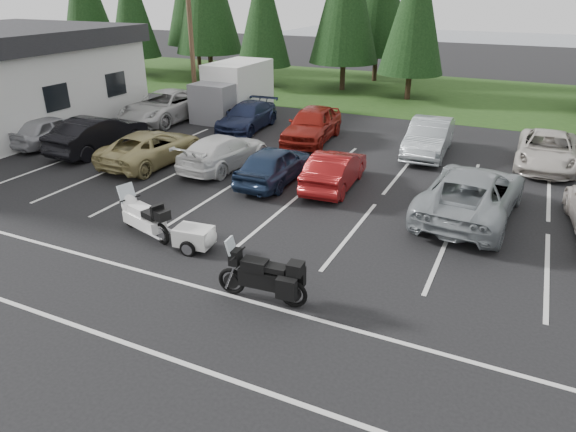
{
  "coord_description": "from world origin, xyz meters",
  "views": [
    {
      "loc": [
        7.43,
        -12.43,
        6.91
      ],
      "look_at": [
        1.78,
        -0.5,
        0.93
      ],
      "focal_mm": 32.0,
      "sensor_mm": 36.0,
      "label": 1
    }
  ],
  "objects_px": {
    "box_truck": "(230,91)",
    "utility_pole": "(190,29)",
    "car_near_6": "(472,193)",
    "car_near_5": "(335,170)",
    "car_near_3": "(224,151)",
    "car_far_3": "(429,137)",
    "adventure_motorcycle": "(261,272)",
    "car_far_4": "(547,150)",
    "car_far_2": "(312,124)",
    "touring_motorcycle": "(143,213)",
    "car_far_0": "(166,106)",
    "car_far_1": "(247,116)",
    "car_near_1": "(98,134)",
    "cargo_trailer": "(194,239)",
    "car_near_4": "(274,164)",
    "car_near_2": "(152,147)",
    "car_near_0": "(52,130)"
  },
  "relations": [
    {
      "from": "box_truck",
      "to": "utility_pole",
      "type": "bearing_deg",
      "value": -165.96
    },
    {
      "from": "car_near_6",
      "to": "car_near_5",
      "type": "bearing_deg",
      "value": -2.26
    },
    {
      "from": "car_near_3",
      "to": "car_far_3",
      "type": "relative_size",
      "value": 0.99
    },
    {
      "from": "adventure_motorcycle",
      "to": "car_far_4",
      "type": "bearing_deg",
      "value": 62.28
    },
    {
      "from": "car_far_2",
      "to": "car_far_4",
      "type": "distance_m",
      "value": 10.22
    },
    {
      "from": "utility_pole",
      "to": "touring_motorcycle",
      "type": "distance_m",
      "value": 16.22
    },
    {
      "from": "car_near_6",
      "to": "car_far_2",
      "type": "relative_size",
      "value": 1.2
    },
    {
      "from": "box_truck",
      "to": "adventure_motorcycle",
      "type": "xyz_separation_m",
      "value": [
        10.43,
        -15.82,
        -0.68
      ]
    },
    {
      "from": "car_far_0",
      "to": "car_far_1",
      "type": "relative_size",
      "value": 1.26
    },
    {
      "from": "car_near_1",
      "to": "cargo_trailer",
      "type": "height_order",
      "value": "car_near_1"
    },
    {
      "from": "box_truck",
      "to": "car_near_4",
      "type": "relative_size",
      "value": 1.34
    },
    {
      "from": "car_near_2",
      "to": "car_far_4",
      "type": "xyz_separation_m",
      "value": [
        14.98,
        6.6,
        0.0
      ]
    },
    {
      "from": "box_truck",
      "to": "car_near_2",
      "type": "distance_m",
      "value": 8.78
    },
    {
      "from": "car_near_0",
      "to": "car_near_4",
      "type": "distance_m",
      "value": 11.67
    },
    {
      "from": "car_near_2",
      "to": "car_near_5",
      "type": "relative_size",
      "value": 1.2
    },
    {
      "from": "car_near_1",
      "to": "car_far_4",
      "type": "bearing_deg",
      "value": -159.23
    },
    {
      "from": "box_truck",
      "to": "car_far_1",
      "type": "bearing_deg",
      "value": -42.82
    },
    {
      "from": "car_near_0",
      "to": "car_far_3",
      "type": "bearing_deg",
      "value": -158.45
    },
    {
      "from": "car_far_0",
      "to": "car_far_3",
      "type": "xyz_separation_m",
      "value": [
        14.27,
        -0.01,
        -0.04
      ]
    },
    {
      "from": "car_near_3",
      "to": "cargo_trailer",
      "type": "bearing_deg",
      "value": 120.32
    },
    {
      "from": "car_far_3",
      "to": "adventure_motorcycle",
      "type": "height_order",
      "value": "car_far_3"
    },
    {
      "from": "car_near_2",
      "to": "car_far_3",
      "type": "distance_m",
      "value": 11.96
    },
    {
      "from": "car_near_6",
      "to": "cargo_trailer",
      "type": "relative_size",
      "value": 3.85
    },
    {
      "from": "cargo_trailer",
      "to": "adventure_motorcycle",
      "type": "relative_size",
      "value": 0.6
    },
    {
      "from": "box_truck",
      "to": "car_near_3",
      "type": "xyz_separation_m",
      "value": [
        4.44,
        -7.82,
        -0.78
      ]
    },
    {
      "from": "car_near_0",
      "to": "adventure_motorcycle",
      "type": "bearing_deg",
      "value": 155.19
    },
    {
      "from": "utility_pole",
      "to": "touring_motorcycle",
      "type": "xyz_separation_m",
      "value": [
        7.64,
        -13.75,
        -3.97
      ]
    },
    {
      "from": "car_near_5",
      "to": "adventure_motorcycle",
      "type": "xyz_separation_m",
      "value": [
        1.1,
        -7.8,
        0.09
      ]
    },
    {
      "from": "box_truck",
      "to": "car_near_1",
      "type": "bearing_deg",
      "value": -102.36
    },
    {
      "from": "car_near_0",
      "to": "adventure_motorcycle",
      "type": "relative_size",
      "value": 1.61
    },
    {
      "from": "car_near_0",
      "to": "car_near_5",
      "type": "relative_size",
      "value": 0.99
    },
    {
      "from": "utility_pole",
      "to": "car_far_4",
      "type": "relative_size",
      "value": 1.82
    },
    {
      "from": "car_far_1",
      "to": "car_near_6",
      "type": "bearing_deg",
      "value": -32.54
    },
    {
      "from": "car_far_2",
      "to": "car_near_2",
      "type": "bearing_deg",
      "value": -133.91
    },
    {
      "from": "car_far_2",
      "to": "cargo_trailer",
      "type": "xyz_separation_m",
      "value": [
        1.3,
        -11.67,
        -0.47
      ]
    },
    {
      "from": "car_near_1",
      "to": "car_far_4",
      "type": "relative_size",
      "value": 0.98
    },
    {
      "from": "car_near_3",
      "to": "car_near_5",
      "type": "height_order",
      "value": "car_near_5"
    },
    {
      "from": "utility_pole",
      "to": "car_near_5",
      "type": "distance_m",
      "value": 14.18
    },
    {
      "from": "car_near_4",
      "to": "car_far_4",
      "type": "relative_size",
      "value": 0.84
    },
    {
      "from": "car_near_5",
      "to": "car_near_6",
      "type": "xyz_separation_m",
      "value": [
        4.89,
        -0.6,
        0.13
      ]
    },
    {
      "from": "car_far_3",
      "to": "touring_motorcycle",
      "type": "xyz_separation_m",
      "value": [
        -6.01,
        -11.78,
        -0.05
      ]
    },
    {
      "from": "utility_pole",
      "to": "car_far_3",
      "type": "bearing_deg",
      "value": -8.22
    },
    {
      "from": "car_near_1",
      "to": "car_far_3",
      "type": "relative_size",
      "value": 1.03
    },
    {
      "from": "car_far_1",
      "to": "car_near_0",
      "type": "bearing_deg",
      "value": -141.44
    },
    {
      "from": "car_near_4",
      "to": "cargo_trailer",
      "type": "xyz_separation_m",
      "value": [
        0.41,
        -5.85,
        -0.36
      ]
    },
    {
      "from": "cargo_trailer",
      "to": "car_near_5",
      "type": "bearing_deg",
      "value": 67.83
    },
    {
      "from": "car_near_0",
      "to": "car_near_5",
      "type": "bearing_deg",
      "value": -176.92
    },
    {
      "from": "car_near_3",
      "to": "car_far_3",
      "type": "xyz_separation_m",
      "value": [
        7.22,
        5.34,
        0.1
      ]
    },
    {
      "from": "car_near_0",
      "to": "car_far_4",
      "type": "bearing_deg",
      "value": -161.63
    },
    {
      "from": "car_far_3",
      "to": "utility_pole",
      "type": "bearing_deg",
      "value": 169.62
    }
  ]
}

